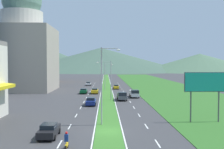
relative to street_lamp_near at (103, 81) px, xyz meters
The scene contains 49 objects.
ground_plane 6.95m from the street_lamp_near, 79.62° to the right, with size 600.00×600.00×0.00m, color #38383A.
grass_median 56.80m from the street_lamp_near, 89.35° to the left, with size 3.20×240.00×0.06m, color #387028.
grass_verge_right 60.64m from the street_lamp_near, 69.39° to the left, with size 24.00×240.00×0.06m, color #2D6023.
lane_dash_left_2 11.22m from the street_lamp_near, 117.97° to the right, with size 0.16×2.80×0.01m, color silver.
lane_dash_left_3 7.49m from the street_lamp_near, 169.39° to the right, with size 0.16×2.80×0.01m, color silver.
lane_dash_left_4 10.03m from the street_lamp_near, 123.54° to the left, with size 0.16×2.80×0.01m, color silver.
lane_dash_left_5 16.11m from the street_lamp_near, 107.33° to the left, with size 0.16×2.80×0.01m, color silver.
lane_dash_left_6 23.07m from the street_lamp_near, 101.53° to the left, with size 0.16×2.80×0.01m, color silver.
lane_dash_left_7 30.33m from the street_lamp_near, 98.62° to the left, with size 0.16×2.80×0.01m, color silver.
lane_dash_left_8 37.70m from the street_lamp_near, 96.88° to the left, with size 0.16×2.80×0.01m, color silver.
lane_dash_left_9 45.13m from the street_lamp_near, 95.72° to the left, with size 0.16×2.80×0.01m, color silver.
lane_dash_left_10 52.60m from the street_lamp_near, 94.89° to the left, with size 0.16×2.80×0.01m, color silver.
lane_dash_left_11 60.10m from the street_lamp_near, 94.27° to the left, with size 0.16×2.80×0.01m, color silver.
lane_dash_left_12 67.60m from the street_lamp_near, 93.80° to the left, with size 0.16×2.80×0.01m, color silver.
lane_dash_left_13 75.12m from the street_lamp_near, 93.41° to the left, with size 0.16×2.80×0.01m, color silver.
lane_dash_left_14 82.65m from the street_lamp_near, 93.10° to the left, with size 0.16×2.80×0.01m, color silver.
lane_dash_right_2 11.79m from the street_lamp_near, 55.62° to the right, with size 0.16×2.80×0.01m, color silver.
lane_dash_right_3 8.32m from the street_lamp_near, ahead, with size 0.16×2.80×0.01m, color silver.
lane_dash_right_4 10.67m from the street_lamp_near, 49.50° to the left, with size 0.16×2.80×0.01m, color silver.
lane_dash_right_5 16.51m from the street_lamp_near, 68.09° to the left, with size 0.16×2.80×0.01m, color silver.
lane_dash_right_6 23.36m from the street_lamp_near, 75.27° to the left, with size 0.16×2.80×0.01m, color silver.
lane_dash_right_7 30.54m from the street_lamp_near, 78.95° to the left, with size 0.16×2.80×0.01m, color silver.
lane_dash_right_8 37.87m from the street_lamp_near, 81.17° to the left, with size 0.16×2.80×0.01m, color silver.
lane_dash_right_9 45.28m from the street_lamp_near, 82.65° to the left, with size 0.16×2.80×0.01m, color silver.
lane_dash_right_10 52.73m from the street_lamp_near, 83.71° to the left, with size 0.16×2.80×0.01m, color silver.
lane_dash_right_11 60.21m from the street_lamp_near, 84.50° to the left, with size 0.16×2.80×0.01m, color silver.
lane_dash_right_12 67.70m from the street_lamp_near, 85.11° to the left, with size 0.16×2.80×0.01m, color silver.
lane_dash_right_13 75.21m from the street_lamp_near, 85.61° to the left, with size 0.16×2.80×0.01m, color silver.
lane_dash_right_14 82.72m from the street_lamp_near, 86.01° to the left, with size 0.16×2.80×0.01m, color silver.
edge_line_median_left 56.81m from the street_lamp_near, 91.12° to the left, with size 0.16×240.00×0.01m, color silver.
edge_line_median_right 56.85m from the street_lamp_near, 87.57° to the left, with size 0.16×240.00×0.01m, color silver.
domed_building 55.11m from the street_lamp_near, 118.40° to the left, with size 19.53×19.53×34.57m.
midrise_colored 96.15m from the street_lamp_near, 109.50° to the left, with size 14.66×14.66×25.18m, color orange.
hill_far_left 302.37m from the street_lamp_near, 102.94° to the left, with size 134.11×134.11×26.56m, color #3D5647.
hill_far_center 289.79m from the street_lamp_near, 91.13° to the left, with size 209.77×209.77×28.97m, color #3D5647.
hill_far_right 275.94m from the street_lamp_near, 67.43° to the left, with size 137.57×137.57×20.32m, color #47664C.
street_lamp_near is the anchor object (origin of this frame).
street_lamp_mid 24.83m from the street_lamp_near, 87.36° to the left, with size 3.51×0.46×8.98m.
street_lamp_far 49.54m from the street_lamp_near, 89.54° to the left, with size 2.72×0.36×8.57m.
billboard_roadside 14.50m from the street_lamp_near, ahead, with size 5.94×0.28×7.17m.
car_0 52.43m from the street_lamp_near, 85.79° to the left, with size 1.89×4.27×1.43m.
car_1 67.27m from the street_lamp_near, 95.47° to the left, with size 1.96×4.79×1.45m.
car_2 18.21m from the street_lamp_near, 98.79° to the left, with size 2.02×4.55×1.62m.
car_3 9.85m from the street_lamp_near, 136.79° to the right, with size 2.00×4.62×1.57m.
car_4 38.81m from the street_lamp_near, 94.14° to the left, with size 2.01×4.33×1.51m.
car_5 39.29m from the street_lamp_near, 98.77° to the left, with size 1.99×4.36×1.44m.
pickup_truck_0 30.87m from the street_lamp_near, 75.77° to the left, with size 2.18×5.40×2.00m.
pickup_truck_1 25.33m from the street_lamp_near, 80.56° to the left, with size 2.18×5.40×2.00m.
motorcycle_rider 12.00m from the street_lamp_near, 108.71° to the right, with size 0.36×2.00×1.80m.
Camera 1 is at (-0.33, -31.66, 8.26)m, focal length 41.80 mm.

